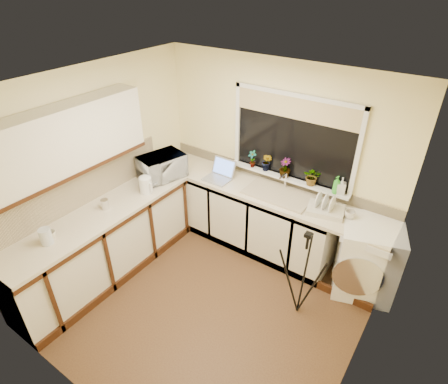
# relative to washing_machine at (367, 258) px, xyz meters

# --- Properties ---
(floor) EXTENTS (3.20, 3.20, 0.00)m
(floor) POSITION_rel_washing_machine_xyz_m (-1.37, -1.22, -0.45)
(floor) COLOR brown
(floor) RESTS_ON ground
(ceiling) EXTENTS (3.20, 3.20, 0.00)m
(ceiling) POSITION_rel_washing_machine_xyz_m (-1.37, -1.22, 2.00)
(ceiling) COLOR white
(ceiling) RESTS_ON ground
(wall_back) EXTENTS (3.20, 0.00, 3.20)m
(wall_back) POSITION_rel_washing_machine_xyz_m (-1.37, 0.28, 0.77)
(wall_back) COLOR #FEEEA9
(wall_back) RESTS_ON ground
(wall_front) EXTENTS (3.20, 0.00, 3.20)m
(wall_front) POSITION_rel_washing_machine_xyz_m (-1.37, -2.72, 0.77)
(wall_front) COLOR #FEEEA9
(wall_front) RESTS_ON ground
(wall_left) EXTENTS (0.00, 3.00, 3.00)m
(wall_left) POSITION_rel_washing_machine_xyz_m (-2.97, -1.22, 0.77)
(wall_left) COLOR #FEEEA9
(wall_left) RESTS_ON ground
(wall_right) EXTENTS (0.00, 3.00, 3.00)m
(wall_right) POSITION_rel_washing_machine_xyz_m (0.23, -1.22, 0.77)
(wall_right) COLOR #FEEEA9
(wall_right) RESTS_ON ground
(base_cabinet_back) EXTENTS (2.55, 0.60, 0.86)m
(base_cabinet_back) POSITION_rel_washing_machine_xyz_m (-1.69, -0.02, -0.02)
(base_cabinet_back) COLOR silver
(base_cabinet_back) RESTS_ON floor
(base_cabinet_left) EXTENTS (0.54, 2.40, 0.86)m
(base_cabinet_left) POSITION_rel_washing_machine_xyz_m (-2.67, -1.52, -0.02)
(base_cabinet_left) COLOR silver
(base_cabinet_left) RESTS_ON floor
(worktop_back) EXTENTS (3.20, 0.60, 0.04)m
(worktop_back) POSITION_rel_washing_machine_xyz_m (-1.37, -0.02, 0.43)
(worktop_back) COLOR beige
(worktop_back) RESTS_ON base_cabinet_back
(worktop_left) EXTENTS (0.60, 2.40, 0.04)m
(worktop_left) POSITION_rel_washing_machine_xyz_m (-2.67, -1.52, 0.43)
(worktop_left) COLOR beige
(worktop_left) RESTS_ON base_cabinet_left
(upper_cabinet) EXTENTS (0.28, 1.90, 0.70)m
(upper_cabinet) POSITION_rel_washing_machine_xyz_m (-2.81, -1.67, 1.35)
(upper_cabinet) COLOR silver
(upper_cabinet) RESTS_ON wall_left
(splashback_left) EXTENTS (0.02, 2.40, 0.45)m
(splashback_left) POSITION_rel_washing_machine_xyz_m (-2.95, -1.52, 0.67)
(splashback_left) COLOR beige
(splashback_left) RESTS_ON wall_left
(splashback_back) EXTENTS (3.20, 0.02, 0.14)m
(splashback_back) POSITION_rel_washing_machine_xyz_m (-1.37, 0.27, 0.52)
(splashback_back) COLOR beige
(splashback_back) RESTS_ON wall_back
(window_glass) EXTENTS (1.50, 0.02, 1.00)m
(window_glass) POSITION_rel_washing_machine_xyz_m (-1.17, 0.27, 1.10)
(window_glass) COLOR black
(window_glass) RESTS_ON wall_back
(window_blind) EXTENTS (1.50, 0.02, 0.25)m
(window_blind) POSITION_rel_washing_machine_xyz_m (-1.17, 0.24, 1.47)
(window_blind) COLOR tan
(window_blind) RESTS_ON wall_back
(windowsill) EXTENTS (1.60, 0.14, 0.03)m
(windowsill) POSITION_rel_washing_machine_xyz_m (-1.17, 0.21, 0.58)
(windowsill) COLOR white
(windowsill) RESTS_ON wall_back
(sink) EXTENTS (0.82, 0.46, 0.03)m
(sink) POSITION_rel_washing_machine_xyz_m (-1.17, -0.02, 0.46)
(sink) COLOR tan
(sink) RESTS_ON worktop_back
(faucet) EXTENTS (0.03, 0.03, 0.24)m
(faucet) POSITION_rel_washing_machine_xyz_m (-1.17, 0.16, 0.57)
(faucet) COLOR silver
(faucet) RESTS_ON worktop_back
(washing_machine) EXTENTS (0.80, 0.78, 0.91)m
(washing_machine) POSITION_rel_washing_machine_xyz_m (0.00, 0.00, 0.00)
(washing_machine) COLOR white
(washing_machine) RESTS_ON floor
(laptop) EXTENTS (0.34, 0.34, 0.24)m
(laptop) POSITION_rel_washing_machine_xyz_m (-2.00, -0.07, 0.51)
(laptop) COLOR #999AA0
(laptop) RESTS_ON worktop_back
(kettle) EXTENTS (0.15, 0.15, 0.20)m
(kettle) POSITION_rel_washing_machine_xyz_m (-2.54, -0.89, 0.55)
(kettle) COLOR white
(kettle) RESTS_ON worktop_left
(dish_rack) EXTENTS (0.46, 0.39, 0.06)m
(dish_rack) POSITION_rel_washing_machine_xyz_m (-0.55, -0.04, 0.48)
(dish_rack) COLOR beige
(dish_rack) RESTS_ON worktop_back
(tripod) EXTENTS (0.69, 0.69, 1.09)m
(tripod) POSITION_rel_washing_machine_xyz_m (-0.46, -0.75, 0.09)
(tripod) COLOR black
(tripod) RESTS_ON floor
(glass_jug) EXTENTS (0.12, 0.12, 0.18)m
(glass_jug) POSITION_rel_washing_machine_xyz_m (-2.66, -2.17, 0.53)
(glass_jug) COLOR silver
(glass_jug) RESTS_ON worktop_left
(steel_jar) EXTENTS (0.09, 0.09, 0.12)m
(steel_jar) POSITION_rel_washing_machine_xyz_m (-2.67, -1.42, 0.51)
(steel_jar) COLOR silver
(steel_jar) RESTS_ON worktop_left
(microwave) EXTENTS (0.52, 0.65, 0.32)m
(microwave) POSITION_rel_washing_machine_xyz_m (-2.64, -0.49, 0.61)
(microwave) COLOR silver
(microwave) RESTS_ON worktop_left
(plant_a) EXTENTS (0.14, 0.11, 0.23)m
(plant_a) POSITION_rel_washing_machine_xyz_m (-1.67, 0.19, 0.71)
(plant_a) COLOR #999999
(plant_a) RESTS_ON windowsill
(plant_b) EXTENTS (0.15, 0.13, 0.24)m
(plant_b) POSITION_rel_washing_machine_xyz_m (-1.47, 0.21, 0.72)
(plant_b) COLOR #999999
(plant_b) RESTS_ON windowsill
(plant_c) EXTENTS (0.18, 0.18, 0.25)m
(plant_c) POSITION_rel_washing_machine_xyz_m (-1.20, 0.19, 0.72)
(plant_c) COLOR #999999
(plant_c) RESTS_ON windowsill
(plant_d) EXTENTS (0.24, 0.22, 0.23)m
(plant_d) POSITION_rel_washing_machine_xyz_m (-0.84, 0.20, 0.71)
(plant_d) COLOR #999999
(plant_d) RESTS_ON windowsill
(soap_bottle_green) EXTENTS (0.10, 0.10, 0.22)m
(soap_bottle_green) POSITION_rel_washing_machine_xyz_m (-0.54, 0.18, 0.71)
(soap_bottle_green) COLOR green
(soap_bottle_green) RESTS_ON windowsill
(soap_bottle_clear) EXTENTS (0.12, 0.12, 0.21)m
(soap_bottle_clear) POSITION_rel_washing_machine_xyz_m (-0.49, 0.20, 0.70)
(soap_bottle_clear) COLOR #999999
(soap_bottle_clear) RESTS_ON windowsill
(cup_back) EXTENTS (0.15, 0.15, 0.09)m
(cup_back) POSITION_rel_washing_machine_xyz_m (-0.29, 0.01, 0.49)
(cup_back) COLOR beige
(cup_back) RESTS_ON worktop_back
(cup_left) EXTENTS (0.13, 0.13, 0.10)m
(cup_left) POSITION_rel_washing_machine_xyz_m (-2.68, -2.11, 0.50)
(cup_left) COLOR #EDE2C3
(cup_left) RESTS_ON worktop_left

